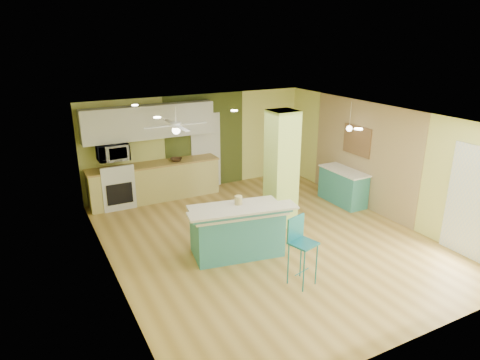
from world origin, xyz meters
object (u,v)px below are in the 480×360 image
peninsula (237,230)px  fruit_bowl (176,160)px  bar_stool (300,240)px  side_counter (343,186)px  canister (238,200)px

peninsula → fruit_bowl: (0.03, 3.39, 0.49)m
bar_stool → side_counter: bar_stool is taller
side_counter → fruit_bowl: fruit_bowl is taller
peninsula → canister: size_ratio=11.93×
peninsula → bar_stool: bar_stool is taller
bar_stool → side_counter: (3.03, 2.45, -0.36)m
bar_stool → fruit_bowl: size_ratio=4.01×
canister → bar_stool: bearing=-78.2°
peninsula → bar_stool: bearing=-61.8°
bar_stool → canister: bar_stool is taller
peninsula → fruit_bowl: peninsula is taller
bar_stool → fruit_bowl: bearing=79.6°
side_counter → canister: 3.52m
bar_stool → fruit_bowl: bar_stool is taller
peninsula → fruit_bowl: 3.42m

